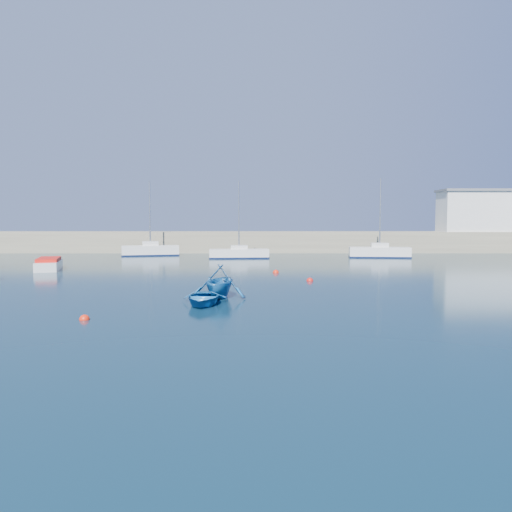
{
  "coord_description": "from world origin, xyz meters",
  "views": [
    {
      "loc": [
        1.47,
        -16.99,
        4.14
      ],
      "look_at": [
        1.56,
        17.56,
        1.6
      ],
      "focal_mm": 35.0,
      "sensor_mm": 36.0,
      "label": 1
    }
  ],
  "objects_px": {
    "harbor_office": "(481,212)",
    "motorboat_2": "(49,264)",
    "sailboat_6": "(239,253)",
    "dinghy_center": "(203,298)",
    "dinghy_left": "(219,281)",
    "sailboat_7": "(379,252)",
    "sailboat_5": "(150,250)"
  },
  "relations": [
    {
      "from": "harbor_office",
      "to": "motorboat_2",
      "type": "distance_m",
      "value": 50.79
    },
    {
      "from": "sailboat_6",
      "to": "dinghy_center",
      "type": "relative_size",
      "value": 2.58
    },
    {
      "from": "dinghy_center",
      "to": "dinghy_left",
      "type": "bearing_deg",
      "value": 75.47
    },
    {
      "from": "sailboat_6",
      "to": "sailboat_7",
      "type": "bearing_deg",
      "value": -90.96
    },
    {
      "from": "harbor_office",
      "to": "dinghy_left",
      "type": "height_order",
      "value": "harbor_office"
    },
    {
      "from": "dinghy_center",
      "to": "dinghy_left",
      "type": "distance_m",
      "value": 2.38
    },
    {
      "from": "dinghy_left",
      "to": "dinghy_center",
      "type": "bearing_deg",
      "value": -98.86
    },
    {
      "from": "harbor_office",
      "to": "dinghy_center",
      "type": "height_order",
      "value": "harbor_office"
    },
    {
      "from": "sailboat_6",
      "to": "dinghy_center",
      "type": "bearing_deg",
      "value": 173.71
    },
    {
      "from": "motorboat_2",
      "to": "sailboat_7",
      "type": "bearing_deg",
      "value": 7.54
    },
    {
      "from": "sailboat_5",
      "to": "dinghy_left",
      "type": "xyz_separation_m",
      "value": [
        10.07,
        -30.72,
        0.23
      ]
    },
    {
      "from": "sailboat_7",
      "to": "dinghy_left",
      "type": "distance_m",
      "value": 31.75
    },
    {
      "from": "harbor_office",
      "to": "sailboat_7",
      "type": "height_order",
      "value": "sailboat_7"
    },
    {
      "from": "motorboat_2",
      "to": "dinghy_left",
      "type": "height_order",
      "value": "dinghy_left"
    },
    {
      "from": "motorboat_2",
      "to": "sailboat_6",
      "type": "bearing_deg",
      "value": 22.63
    },
    {
      "from": "sailboat_5",
      "to": "sailboat_6",
      "type": "distance_m",
      "value": 11.0
    },
    {
      "from": "harbor_office",
      "to": "dinghy_center",
      "type": "relative_size",
      "value": 3.14
    },
    {
      "from": "sailboat_7",
      "to": "dinghy_left",
      "type": "relative_size",
      "value": 2.57
    },
    {
      "from": "sailboat_5",
      "to": "sailboat_6",
      "type": "xyz_separation_m",
      "value": [
        10.26,
        -3.95,
        -0.1
      ]
    },
    {
      "from": "harbor_office",
      "to": "dinghy_left",
      "type": "bearing_deg",
      "value": -129.55
    },
    {
      "from": "harbor_office",
      "to": "motorboat_2",
      "type": "bearing_deg",
      "value": -154.12
    },
    {
      "from": "sailboat_5",
      "to": "dinghy_left",
      "type": "height_order",
      "value": "sailboat_5"
    },
    {
      "from": "sailboat_6",
      "to": "dinghy_left",
      "type": "xyz_separation_m",
      "value": [
        -0.19,
        -26.76,
        0.33
      ]
    },
    {
      "from": "motorboat_2",
      "to": "dinghy_left",
      "type": "relative_size",
      "value": 1.53
    },
    {
      "from": "harbor_office",
      "to": "sailboat_6",
      "type": "distance_m",
      "value": 32.16
    },
    {
      "from": "sailboat_6",
      "to": "motorboat_2",
      "type": "distance_m",
      "value": 19.46
    },
    {
      "from": "harbor_office",
      "to": "sailboat_5",
      "type": "bearing_deg",
      "value": -171.43
    },
    {
      "from": "sailboat_5",
      "to": "sailboat_6",
      "type": "height_order",
      "value": "sailboat_5"
    },
    {
      "from": "sailboat_7",
      "to": "dinghy_left",
      "type": "height_order",
      "value": "sailboat_7"
    },
    {
      "from": "sailboat_7",
      "to": "motorboat_2",
      "type": "height_order",
      "value": "sailboat_7"
    },
    {
      "from": "sailboat_7",
      "to": "dinghy_left",
      "type": "xyz_separation_m",
      "value": [
        -15.42,
        -27.75,
        0.24
      ]
    },
    {
      "from": "harbor_office",
      "to": "sailboat_5",
      "type": "height_order",
      "value": "sailboat_5"
    }
  ]
}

